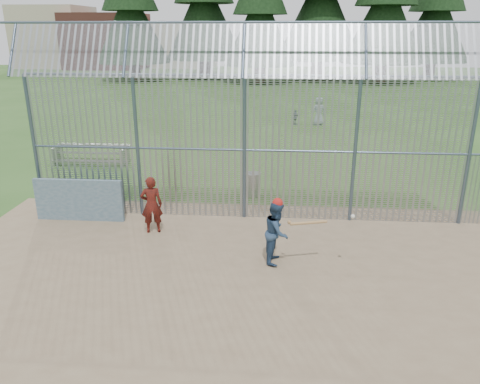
# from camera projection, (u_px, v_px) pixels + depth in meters

# --- Properties ---
(ground) EXTENTS (120.00, 120.00, 0.00)m
(ground) POSITION_uv_depth(u_px,v_px,m) (233.00, 278.00, 10.22)
(ground) COLOR #2D511E
(ground) RESTS_ON ground
(dirt_infield) EXTENTS (14.00, 10.00, 0.02)m
(dirt_infield) POSITION_uv_depth(u_px,v_px,m) (231.00, 290.00, 9.75)
(dirt_infield) COLOR #756047
(dirt_infield) RESTS_ON ground
(dugout_wall) EXTENTS (2.50, 0.12, 1.20)m
(dugout_wall) POSITION_uv_depth(u_px,v_px,m) (79.00, 200.00, 13.09)
(dugout_wall) COLOR #38566B
(dugout_wall) RESTS_ON dirt_infield
(batter) EXTENTS (0.65, 0.79, 1.47)m
(batter) POSITION_uv_depth(u_px,v_px,m) (277.00, 232.00, 10.70)
(batter) COLOR navy
(batter) RESTS_ON dirt_infield
(onlooker) EXTENTS (0.63, 0.49, 1.54)m
(onlooker) POSITION_uv_depth(u_px,v_px,m) (152.00, 205.00, 12.25)
(onlooker) COLOR maroon
(onlooker) RESTS_ON dirt_infield
(bg_kid_standing) EXTENTS (0.91, 0.76, 1.59)m
(bg_kid_standing) POSITION_uv_depth(u_px,v_px,m) (319.00, 111.00, 26.02)
(bg_kid_standing) COLOR gray
(bg_kid_standing) RESTS_ON ground
(bg_kid_seated) EXTENTS (0.52, 0.44, 0.84)m
(bg_kid_seated) POSITION_uv_depth(u_px,v_px,m) (295.00, 117.00, 26.29)
(bg_kid_seated) COLOR slate
(bg_kid_seated) RESTS_ON ground
(batting_gear) EXTENTS (1.79, 0.46, 0.55)m
(batting_gear) POSITION_uv_depth(u_px,v_px,m) (287.00, 208.00, 10.43)
(batting_gear) COLOR red
(batting_gear) RESTS_ON ground
(trash_can) EXTENTS (0.56, 0.56, 0.82)m
(trash_can) POSITION_uv_depth(u_px,v_px,m) (253.00, 184.00, 15.21)
(trash_can) COLOR #94979C
(trash_can) RESTS_ON ground
(bleacher) EXTENTS (3.00, 0.95, 0.72)m
(bleacher) POSITION_uv_depth(u_px,v_px,m) (91.00, 154.00, 18.71)
(bleacher) COLOR slate
(bleacher) RESTS_ON ground
(backstop_fence) EXTENTS (20.09, 0.81, 5.30)m
(backstop_fence) POSITION_uv_depth(u_px,v_px,m) (311.00, 139.00, 12.53)
(backstop_fence) COLOR #47566B
(backstop_fence) RESTS_ON ground
(distant_buildings) EXTENTS (26.50, 10.50, 8.00)m
(distant_buildings) POSITION_uv_depth(u_px,v_px,m) (103.00, 40.00, 63.89)
(distant_buildings) COLOR brown
(distant_buildings) RESTS_ON ground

